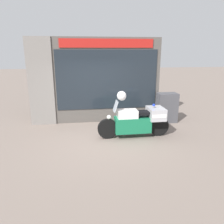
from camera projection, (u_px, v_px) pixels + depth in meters
The scene contains 6 objects.
ground_plane at pixel (101, 139), 7.07m from camera, with size 60.00×60.00×0.00m, color gray.
shop_building at pixel (86, 81), 8.48m from camera, with size 5.04×0.55×3.26m.
window_display at pixel (106, 109), 8.94m from camera, with size 3.66×0.30×1.82m.
paramedic_motorcycle at pixel (138, 120), 7.15m from camera, with size 2.38×0.71×1.25m.
utility_cabinet at pixel (167, 108), 8.68m from camera, with size 0.77×0.51×1.16m, color #4C4C51.
white_helmet at pixel (122, 96), 6.84m from camera, with size 0.30×0.30×0.30m, color white.
Camera 1 is at (-0.55, -6.56, 2.76)m, focal length 35.00 mm.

